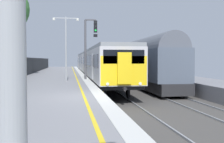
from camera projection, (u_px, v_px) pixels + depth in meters
ground at (149, 109)px, 13.04m from camera, size 17.40×110.00×1.21m
commuter_train_at_platform at (93, 63)px, 36.41m from camera, size 2.83×41.60×3.81m
freight_train_adjacent_track at (134, 61)px, 31.24m from camera, size 2.60×25.83×4.59m
signal_gantry at (89, 42)px, 23.64m from camera, size 1.10×0.24×5.03m
platform_lamp_mid at (66, 43)px, 21.75m from camera, size 2.00×0.20×4.94m
background_tree_left at (5, 10)px, 29.04m from camera, size 4.69×4.69×9.27m
background_tree_centre at (13, 29)px, 37.30m from camera, size 3.02×3.02×7.38m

